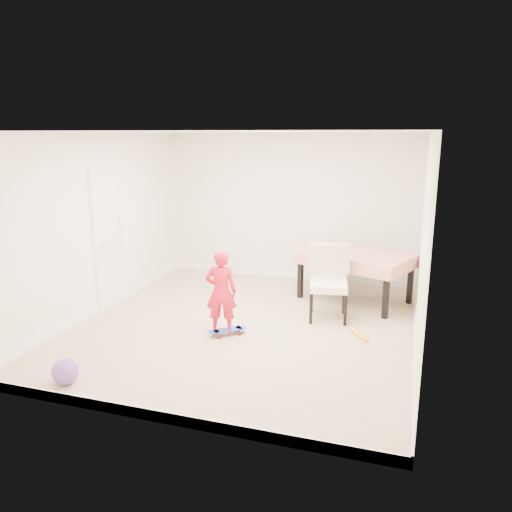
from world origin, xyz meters
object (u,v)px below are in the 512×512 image
(dining_chair, at_px, (329,283))
(skateboard, at_px, (228,332))
(dining_table, at_px, (355,277))
(child, at_px, (221,294))
(balloon, at_px, (65,372))

(dining_chair, bearing_deg, skateboard, -149.42)
(skateboard, bearing_deg, dining_chair, 0.87)
(dining_table, distance_m, child, 2.45)
(skateboard, bearing_deg, dining_table, 13.93)
(dining_chair, height_order, skateboard, dining_chair)
(skateboard, height_order, balloon, balloon)
(balloon, bearing_deg, child, 58.19)
(dining_table, distance_m, skateboard, 2.41)
(dining_table, xyz_separation_m, dining_chair, (-0.26, -0.93, 0.14))
(child, relative_size, balloon, 3.98)
(skateboard, height_order, child, child)
(dining_table, bearing_deg, child, -105.39)
(dining_table, relative_size, balloon, 5.94)
(dining_chair, bearing_deg, dining_table, 64.47)
(dining_table, distance_m, balloon, 4.50)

